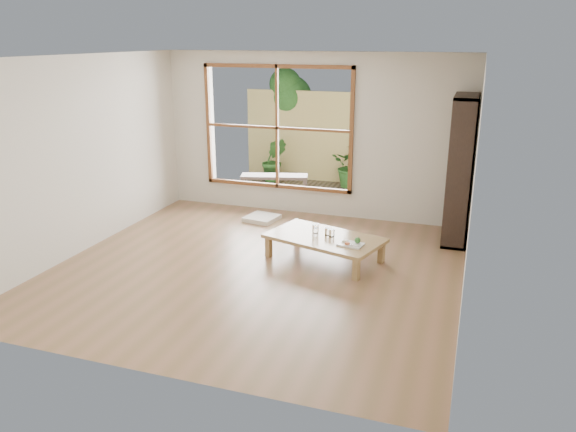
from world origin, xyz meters
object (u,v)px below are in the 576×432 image
at_px(food_tray, 352,243).
at_px(low_table, 324,239).
at_px(garden_bench, 274,178).
at_px(bookshelf, 461,170).

bearing_deg(food_tray, low_table, 163.81).
bearing_deg(food_tray, garden_bench, 135.09).
bearing_deg(garden_bench, food_tray, -69.50).
bearing_deg(low_table, garden_bench, 138.60).
bearing_deg(food_tray, bookshelf, 61.77).
bearing_deg(low_table, food_tray, -8.74).
height_order(food_tray, garden_bench, food_tray).
height_order(bookshelf, food_tray, bookshelf).
xyz_separation_m(bookshelf, garden_bench, (-3.26, 1.30, -0.69)).
bearing_deg(garden_bench, low_table, -73.43).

